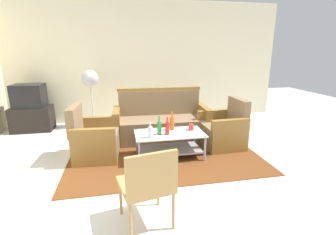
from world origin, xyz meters
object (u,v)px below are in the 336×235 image
at_px(couch, 161,123).
at_px(pedestal_fan, 90,82).
at_px(armchair_right, 223,131).
at_px(coffee_table, 170,141).
at_px(wicker_chair, 148,182).
at_px(armchair_left, 95,140).
at_px(bottle_red, 167,128).
at_px(television, 29,96).
at_px(bottle_orange, 172,123).
at_px(cup, 191,127).
at_px(tv_stand, 33,119).
at_px(bottle_green, 159,127).
at_px(bottle_clear, 150,132).

relative_size(couch, pedestal_fan, 1.44).
distance_m(armchair_right, coffee_table, 1.08).
bearing_deg(wicker_chair, armchair_left, 98.32).
relative_size(bottle_red, television, 0.45).
bearing_deg(bottle_orange, television, 146.83).
bearing_deg(cup, tv_stand, 148.54).
height_order(cup, wicker_chair, wicker_chair).
distance_m(television, wicker_chair, 4.08).
height_order(tv_stand, wicker_chair, wicker_chair).
bearing_deg(armchair_left, wicker_chair, 24.07).
bearing_deg(wicker_chair, television, 109.25).
bearing_deg(television, pedestal_fan, -175.14).
distance_m(bottle_green, cup, 0.56).
relative_size(bottle_orange, bottle_green, 1.05).
distance_m(bottle_green, pedestal_fan, 2.37).
xyz_separation_m(bottle_clear, bottle_red, (0.28, 0.09, 0.02)).
bearing_deg(wicker_chair, couch, 65.88).
bearing_deg(bottle_clear, coffee_table, 25.21).
bearing_deg(bottle_green, wicker_chair, -103.04).
distance_m(armchair_right, bottle_orange, 1.01).
bearing_deg(couch, tv_stand, -19.86).
bearing_deg(armchair_left, bottle_green, 80.65).
distance_m(cup, wicker_chair, 1.89).
distance_m(bottle_red, wicker_chair, 1.59).
bearing_deg(bottle_red, television, 142.44).
relative_size(coffee_table, pedestal_fan, 0.87).
height_order(armchair_left, wicker_chair, armchair_left).
xyz_separation_m(armchair_right, pedestal_fan, (-2.41, 1.67, 0.73)).
bearing_deg(bottle_clear, armchair_right, 17.74).
relative_size(armchair_right, pedestal_fan, 0.67).
xyz_separation_m(armchair_left, bottle_orange, (1.26, -0.07, 0.24)).
height_order(couch, armchair_left, couch).
distance_m(bottle_green, television, 3.13).
distance_m(couch, pedestal_fan, 1.89).
distance_m(bottle_red, bottle_green, 0.13).
bearing_deg(television, bottle_green, 144.37).
xyz_separation_m(coffee_table, wicker_chair, (-0.53, -1.58, 0.22)).
distance_m(bottle_clear, television, 3.09).
bearing_deg(couch, armchair_right, 152.30).
distance_m(coffee_table, cup, 0.43).
distance_m(bottle_orange, bottle_red, 0.25).
bearing_deg(pedestal_fan, bottle_clear, -63.81).
distance_m(armchair_left, wicker_chair, 1.93).
height_order(bottle_green, pedestal_fan, pedestal_fan).
height_order(couch, cup, couch).
bearing_deg(pedestal_fan, bottle_red, -56.95).
bearing_deg(pedestal_fan, wicker_chair, -76.73).
bearing_deg(bottle_clear, cup, 17.95).
bearing_deg(armchair_left, bottle_clear, 70.60).
relative_size(armchair_right, bottle_orange, 2.77).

